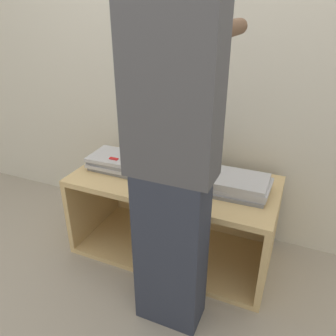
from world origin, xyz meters
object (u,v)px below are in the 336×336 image
(laptop_open, at_px, (178,168))
(laptop_stack_right, at_px, (236,184))
(person, at_px, (172,164))
(laptop_stack_left, at_px, (119,162))

(laptop_open, xyz_separation_m, laptop_stack_right, (0.40, -0.06, -0.01))
(laptop_open, distance_m, laptop_stack_right, 0.40)
(laptop_stack_right, distance_m, person, 0.62)
(laptop_stack_left, relative_size, person, 0.21)
(laptop_open, relative_size, laptop_stack_left, 0.96)
(laptop_stack_left, distance_m, person, 0.83)
(laptop_stack_right, height_order, person, person)
(laptop_stack_right, relative_size, person, 0.22)
(laptop_stack_right, bearing_deg, laptop_open, 171.30)
(laptop_open, xyz_separation_m, laptop_stack_left, (-0.40, -0.06, -0.01))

